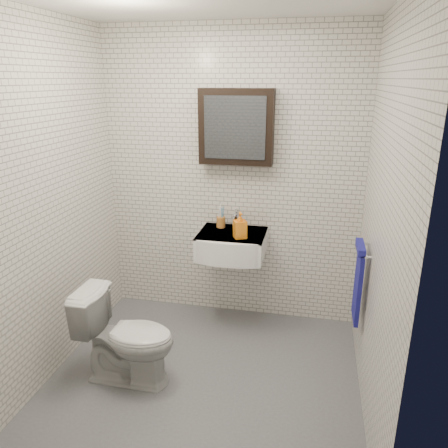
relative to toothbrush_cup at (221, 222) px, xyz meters
name	(u,v)px	position (x,y,z in m)	size (l,w,h in m)	color
ground	(205,376)	(0.07, -0.90, -0.90)	(2.20, 2.00, 0.01)	#52545A
room_shell	(201,180)	(0.07, -0.90, 0.57)	(2.22, 2.02, 2.51)	silver
washbasin	(231,245)	(0.12, -0.16, -0.14)	(0.55, 0.50, 0.20)	white
faucet	(236,219)	(0.12, 0.03, 0.02)	(0.06, 0.20, 0.15)	silver
mirror_cabinet	(236,127)	(0.12, 0.03, 0.80)	(0.60, 0.15, 0.60)	black
towel_rail	(359,279)	(1.12, -0.55, -0.18)	(0.09, 0.30, 0.58)	silver
toothbrush_cup	(221,222)	(0.00, 0.00, 0.00)	(0.09, 0.09, 0.20)	#AC6A2B
soap_bottle	(240,225)	(0.21, -0.22, 0.06)	(0.10, 0.10, 0.21)	#E45B18
toilet	(127,337)	(-0.45, -1.02, -0.56)	(0.39, 0.68, 0.69)	silver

